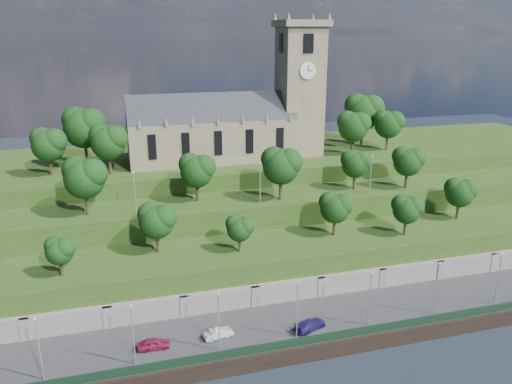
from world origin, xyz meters
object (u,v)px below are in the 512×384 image
object	(u,v)px
car_middle	(218,333)
car_right	(310,325)
car_left	(154,344)
church	(236,120)

from	to	relation	value
car_middle	car_right	xyz separation A→B (m)	(11.91, -1.45, 0.05)
car_left	car_middle	distance (m)	8.07
church	car_middle	bearing A→B (deg)	-106.88
car_middle	car_left	bearing A→B (deg)	80.40
church	car_left	size ratio (longest dim) A/B	9.66
car_middle	car_right	bearing A→B (deg)	-107.70
car_middle	church	bearing A→B (deg)	-27.62
church	car_right	xyz separation A→B (m)	(-0.49, -42.32, -19.85)
church	car_right	world-z (taller)	church
car_left	car_right	distance (m)	20.02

